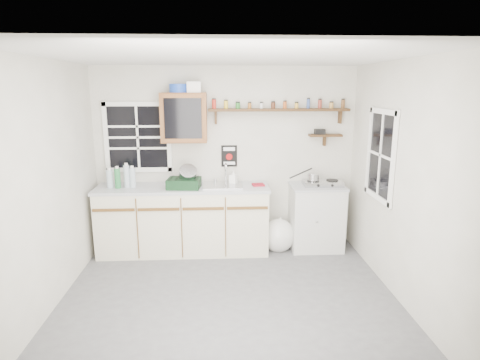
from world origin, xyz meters
name	(u,v)px	position (x,y,z in m)	size (l,w,h in m)	color
room	(228,185)	(0.00, 0.00, 1.25)	(3.64, 3.24, 2.54)	#4E4E50
main_cabinet	(184,219)	(-0.58, 1.30, 0.46)	(2.31, 0.63, 0.92)	beige
right_cabinet	(316,217)	(1.25, 1.32, 0.46)	(0.73, 0.57, 0.91)	beige
sink	(223,185)	(-0.05, 1.30, 0.93)	(0.52, 0.44, 0.29)	#B0B0B4
upper_cabinet	(184,118)	(-0.55, 1.44, 1.82)	(0.60, 0.32, 0.65)	brown
upper_cabinet_clutter	(184,88)	(-0.54, 1.44, 2.21)	(0.41, 0.24, 0.14)	#193DA6
spice_shelf	(279,109)	(0.72, 1.51, 1.93)	(1.91, 0.18, 0.35)	#321D0E
secondary_shelf	(324,135)	(1.36, 1.52, 1.58)	(0.45, 0.16, 0.24)	#321D0E
warning_sign	(229,156)	(0.05, 1.59, 1.28)	(0.22, 0.02, 0.30)	black
window_back	(138,137)	(-1.20, 1.59, 1.55)	(0.93, 0.03, 0.98)	black
window_right	(381,155)	(1.79, 0.55, 1.45)	(0.03, 0.78, 1.08)	black
water_bottles	(122,177)	(-1.38, 1.29, 1.06)	(0.38, 0.12, 0.33)	#A2B4BE
dish_rack	(185,180)	(-0.54, 1.22, 1.02)	(0.45, 0.36, 0.32)	black
soap_bottle	(233,177)	(0.10, 1.39, 1.02)	(0.09, 0.09, 0.20)	white
rag	(258,185)	(0.43, 1.30, 0.93)	(0.16, 0.13, 0.02)	maroon
hotplate	(323,183)	(1.32, 1.31, 0.95)	(0.53, 0.29, 0.08)	#B0B0B4
saucepan	(313,177)	(1.18, 1.31, 1.03)	(0.39, 0.18, 0.17)	#B0B0B4
trash_bag	(279,235)	(0.72, 1.27, 0.21)	(0.44, 0.39, 0.50)	silver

